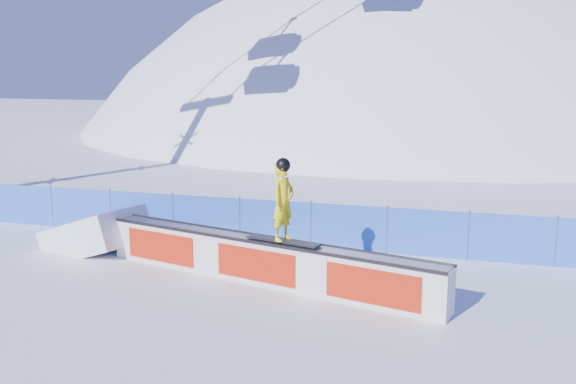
% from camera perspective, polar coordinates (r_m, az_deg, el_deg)
% --- Properties ---
extents(ground, '(160.00, 160.00, 0.00)m').
position_cam_1_polar(ground, '(13.32, -7.23, -9.54)').
color(ground, white).
rests_on(ground, ground).
extents(snow_hill, '(64.00, 64.00, 64.00)m').
position_cam_1_polar(snow_hill, '(58.20, 10.63, -12.34)').
color(snow_hill, white).
rests_on(snow_hill, ground).
extents(safety_fence, '(22.05, 0.05, 1.30)m').
position_cam_1_polar(safety_fence, '(17.18, -1.18, -2.73)').
color(safety_fence, blue).
rests_on(safety_fence, ground).
extents(rail_box, '(8.29, 2.68, 1.01)m').
position_cam_1_polar(rail_box, '(14.14, -2.27, -6.13)').
color(rail_box, silver).
rests_on(rail_box, ground).
extents(snow_ramp, '(2.97, 2.26, 1.65)m').
position_cam_1_polar(snow_ramp, '(17.64, -16.70, -4.85)').
color(snow_ramp, white).
rests_on(snow_ramp, ground).
extents(snowboarder, '(1.75, 0.73, 1.80)m').
position_cam_1_polar(snowboarder, '(13.52, -0.44, -0.79)').
color(snowboarder, black).
rests_on(snowboarder, rail_box).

